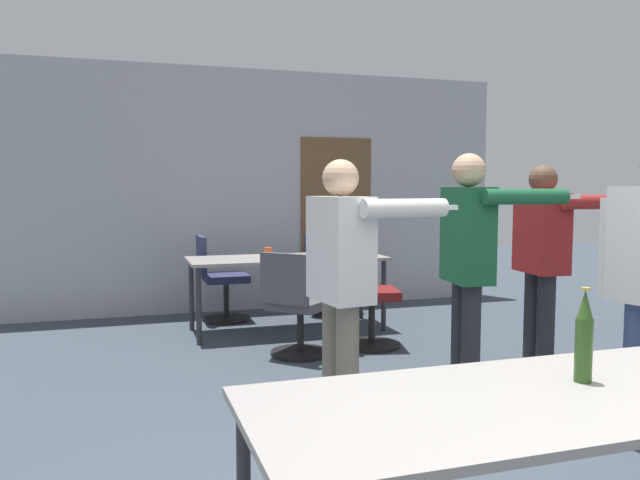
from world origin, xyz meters
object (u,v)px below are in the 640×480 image
object	(u,v)px
drink_cup	(268,252)
office_chair_far_left	(219,281)
person_center_tall	(543,249)
office_chair_mid_tucked	(330,278)
person_right_polo	(469,252)
office_chair_near_pushed	(364,298)
person_far_watching	(342,270)
beer_bottle	(584,338)
office_chair_far_right	(296,308)

from	to	relation	value
drink_cup	office_chair_far_left	bearing A→B (deg)	130.56
person_center_tall	office_chair_mid_tucked	xyz separation A→B (m)	(-0.88, 2.55, -0.54)
person_right_polo	office_chair_near_pushed	distance (m)	1.64
person_far_watching	person_center_tall	xyz separation A→B (m)	(1.89, 0.64, 0.01)
person_right_polo	beer_bottle	world-z (taller)	person_right_polo
office_chair_near_pushed	office_chair_far_left	bearing A→B (deg)	-131.88
person_right_polo	beer_bottle	bearing A→B (deg)	-11.33
office_chair_far_right	office_chair_far_left	size ratio (longest dim) A/B	0.98
office_chair_far_right	beer_bottle	size ratio (longest dim) A/B	2.66
person_far_watching	office_chair_far_right	xyz separation A→B (m)	(0.16, 1.63, -0.54)
office_chair_far_right	drink_cup	distance (m)	1.21
person_center_tall	beer_bottle	bearing A→B (deg)	-28.66
office_chair_far_left	office_chair_mid_tucked	distance (m)	1.25
office_chair_far_right	drink_cup	world-z (taller)	office_chair_far_right
person_center_tall	person_far_watching	bearing A→B (deg)	-65.48
office_chair_near_pushed	beer_bottle	size ratio (longest dim) A/B	2.78
office_chair_far_left	drink_cup	distance (m)	0.76
person_far_watching	person_right_polo	world-z (taller)	person_right_polo
office_chair_near_pushed	drink_cup	distance (m)	1.24
office_chair_mid_tucked	drink_cup	world-z (taller)	office_chair_mid_tucked
person_far_watching	beer_bottle	bearing A→B (deg)	3.98
person_far_watching	beer_bottle	xyz separation A→B (m)	(0.33, -1.64, -0.05)
person_center_tall	drink_cup	bearing A→B (deg)	-135.77
office_chair_near_pushed	office_chair_mid_tucked	world-z (taller)	office_chair_near_pushed
office_chair_far_right	beer_bottle	bearing A→B (deg)	-40.92
person_far_watching	office_chair_mid_tucked	world-z (taller)	person_far_watching
office_chair_near_pushed	drink_cup	world-z (taller)	office_chair_near_pushed
office_chair_far_left	beer_bottle	world-z (taller)	beer_bottle
person_center_tall	drink_cup	xyz separation A→B (m)	(-1.70, 2.13, -0.18)
person_far_watching	office_chair_mid_tucked	size ratio (longest dim) A/B	1.74
office_chair_mid_tucked	office_chair_far_right	bearing A→B (deg)	-71.28
office_chair_far_right	person_far_watching	bearing A→B (deg)	-49.50
office_chair_mid_tucked	person_center_tall	bearing A→B (deg)	-24.03
person_center_tall	office_chair_far_left	world-z (taller)	person_center_tall
office_chair_far_right	office_chair_near_pushed	bearing A→B (deg)	58.13
beer_bottle	drink_cup	distance (m)	4.41
person_far_watching	beer_bottle	size ratio (longest dim) A/B	4.72
office_chair_far_right	office_chair_near_pushed	distance (m)	0.69
person_far_watching	office_chair_mid_tucked	distance (m)	3.39
beer_bottle	drink_cup	world-z (taller)	beer_bottle
person_right_polo	office_chair_near_pushed	size ratio (longest dim) A/B	1.76
person_center_tall	drink_cup	world-z (taller)	person_center_tall
person_far_watching	beer_bottle	world-z (taller)	person_far_watching
beer_bottle	person_far_watching	bearing A→B (deg)	101.24
person_center_tall	office_chair_far_right	world-z (taller)	person_center_tall
beer_bottle	drink_cup	bearing A→B (deg)	91.76
office_chair_mid_tucked	office_chair_near_pushed	bearing A→B (deg)	-49.63
person_far_watching	person_right_polo	size ratio (longest dim) A/B	0.96
person_right_polo	office_chair_far_left	distance (m)	3.34
beer_bottle	drink_cup	size ratio (longest dim) A/B	3.97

